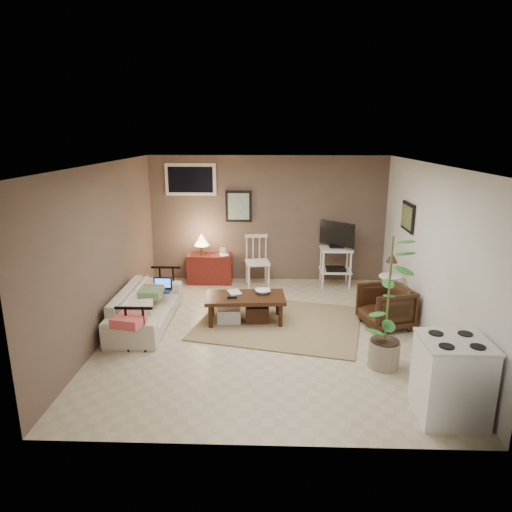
{
  "coord_description": "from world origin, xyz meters",
  "views": [
    {
      "loc": [
        0.08,
        -6.11,
        2.79
      ],
      "look_at": [
        -0.15,
        0.35,
        1.05
      ],
      "focal_mm": 32.0,
      "sensor_mm": 36.0,
      "label": 1
    }
  ],
  "objects_px": {
    "coffee_table": "(245,307)",
    "tv_stand": "(336,252)",
    "stove": "(451,379)",
    "spindle_chair": "(257,262)",
    "red_console": "(209,266)",
    "side_table": "(391,275)",
    "sofa": "(146,301)",
    "armchair": "(386,305)",
    "potted_plant": "(388,298)"
  },
  "relations": [
    {
      "from": "spindle_chair",
      "to": "side_table",
      "type": "xyz_separation_m",
      "value": [
        2.18,
        -1.18,
        0.15
      ]
    },
    {
      "from": "red_console",
      "to": "spindle_chair",
      "type": "bearing_deg",
      "value": -6.9
    },
    {
      "from": "red_console",
      "to": "potted_plant",
      "type": "relative_size",
      "value": 0.58
    },
    {
      "from": "side_table",
      "to": "armchair",
      "type": "xyz_separation_m",
      "value": [
        -0.21,
        -0.66,
        -0.26
      ]
    },
    {
      "from": "tv_stand",
      "to": "armchair",
      "type": "xyz_separation_m",
      "value": [
        0.49,
        -1.88,
        -0.31
      ]
    },
    {
      "from": "sofa",
      "to": "side_table",
      "type": "distance_m",
      "value": 3.86
    },
    {
      "from": "coffee_table",
      "to": "red_console",
      "type": "bearing_deg",
      "value": 112.8
    },
    {
      "from": "spindle_chair",
      "to": "stove",
      "type": "xyz_separation_m",
      "value": [
        2.07,
        -4.1,
        -0.02
      ]
    },
    {
      "from": "coffee_table",
      "to": "tv_stand",
      "type": "distance_m",
      "value": 2.45
    },
    {
      "from": "tv_stand",
      "to": "stove",
      "type": "relative_size",
      "value": 1.42
    },
    {
      "from": "sofa",
      "to": "side_table",
      "type": "xyz_separation_m",
      "value": [
        3.79,
        0.69,
        0.23
      ]
    },
    {
      "from": "armchair",
      "to": "stove",
      "type": "height_order",
      "value": "stove"
    },
    {
      "from": "red_console",
      "to": "side_table",
      "type": "relative_size",
      "value": 1.0
    },
    {
      "from": "red_console",
      "to": "coffee_table",
      "type": "bearing_deg",
      "value": -67.2
    },
    {
      "from": "red_console",
      "to": "stove",
      "type": "height_order",
      "value": "red_console"
    },
    {
      "from": "spindle_chair",
      "to": "armchair",
      "type": "distance_m",
      "value": 2.69
    },
    {
      "from": "coffee_table",
      "to": "side_table",
      "type": "bearing_deg",
      "value": 14.29
    },
    {
      "from": "sofa",
      "to": "potted_plant",
      "type": "distance_m",
      "value": 3.53
    },
    {
      "from": "tv_stand",
      "to": "armchair",
      "type": "relative_size",
      "value": 1.8
    },
    {
      "from": "coffee_table",
      "to": "side_table",
      "type": "distance_m",
      "value": 2.41
    },
    {
      "from": "coffee_table",
      "to": "stove",
      "type": "height_order",
      "value": "stove"
    },
    {
      "from": "armchair",
      "to": "tv_stand",
      "type": "bearing_deg",
      "value": 179.54
    },
    {
      "from": "coffee_table",
      "to": "sofa",
      "type": "height_order",
      "value": "sofa"
    },
    {
      "from": "tv_stand",
      "to": "side_table",
      "type": "bearing_deg",
      "value": -59.83
    },
    {
      "from": "sofa",
      "to": "spindle_chair",
      "type": "distance_m",
      "value": 2.48
    },
    {
      "from": "sofa",
      "to": "stove",
      "type": "distance_m",
      "value": 4.3
    },
    {
      "from": "armchair",
      "to": "potted_plant",
      "type": "xyz_separation_m",
      "value": [
        -0.31,
        -1.24,
        0.56
      ]
    },
    {
      "from": "side_table",
      "to": "coffee_table",
      "type": "bearing_deg",
      "value": -165.71
    },
    {
      "from": "sofa",
      "to": "spindle_chair",
      "type": "xyz_separation_m",
      "value": [
        1.62,
        1.87,
        0.08
      ]
    },
    {
      "from": "red_console",
      "to": "potted_plant",
      "type": "bearing_deg",
      "value": -51.02
    },
    {
      "from": "coffee_table",
      "to": "sofa",
      "type": "distance_m",
      "value": 1.49
    },
    {
      "from": "spindle_chair",
      "to": "stove",
      "type": "bearing_deg",
      "value": -63.21
    },
    {
      "from": "stove",
      "to": "spindle_chair",
      "type": "bearing_deg",
      "value": 116.79
    },
    {
      "from": "side_table",
      "to": "potted_plant",
      "type": "xyz_separation_m",
      "value": [
        -0.52,
        -1.9,
        0.29
      ]
    },
    {
      "from": "armchair",
      "to": "stove",
      "type": "bearing_deg",
      "value": -12.48
    },
    {
      "from": "red_console",
      "to": "stove",
      "type": "xyz_separation_m",
      "value": [
        3.0,
        -4.21,
        0.09
      ]
    },
    {
      "from": "spindle_chair",
      "to": "potted_plant",
      "type": "xyz_separation_m",
      "value": [
        1.66,
        -3.08,
        0.45
      ]
    },
    {
      "from": "sofa",
      "to": "potted_plant",
      "type": "bearing_deg",
      "value": -110.21
    },
    {
      "from": "spindle_chair",
      "to": "potted_plant",
      "type": "height_order",
      "value": "potted_plant"
    },
    {
      "from": "armchair",
      "to": "potted_plant",
      "type": "height_order",
      "value": "potted_plant"
    },
    {
      "from": "potted_plant",
      "to": "stove",
      "type": "height_order",
      "value": "potted_plant"
    },
    {
      "from": "side_table",
      "to": "armchair",
      "type": "bearing_deg",
      "value": -108.0
    },
    {
      "from": "armchair",
      "to": "coffee_table",
      "type": "bearing_deg",
      "value": -107.15
    },
    {
      "from": "armchair",
      "to": "red_console",
      "type": "bearing_deg",
      "value": -139.29
    },
    {
      "from": "spindle_chair",
      "to": "stove",
      "type": "height_order",
      "value": "spindle_chair"
    },
    {
      "from": "armchair",
      "to": "potted_plant",
      "type": "distance_m",
      "value": 1.39
    },
    {
      "from": "tv_stand",
      "to": "stove",
      "type": "height_order",
      "value": "tv_stand"
    },
    {
      "from": "sofa",
      "to": "potted_plant",
      "type": "xyz_separation_m",
      "value": [
        3.27,
        -1.21,
        0.53
      ]
    },
    {
      "from": "red_console",
      "to": "side_table",
      "type": "distance_m",
      "value": 3.37
    },
    {
      "from": "red_console",
      "to": "potted_plant",
      "type": "distance_m",
      "value": 4.14
    }
  ]
}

